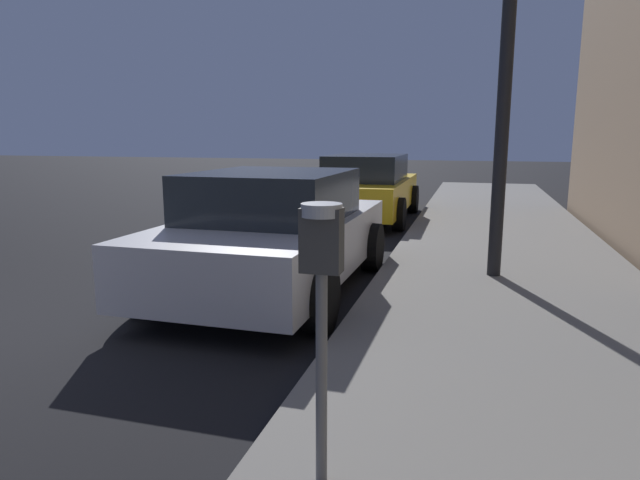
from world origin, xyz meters
The scene contains 4 objects.
sidewalk centered at (5.60, 0.00, 0.07)m, with size 3.20×36.00×0.15m, color slate.
parking_meter centered at (4.45, -0.49, 1.20)m, with size 0.19×0.19×1.39m.
car_silver centered at (2.85, 3.19, 0.71)m, with size 2.15×4.12×1.43m.
car_yellow_cab centered at (2.85, 9.11, 0.71)m, with size 1.99×4.41×1.43m.
Camera 1 is at (5.12, -2.88, 1.84)m, focal length 30.97 mm.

